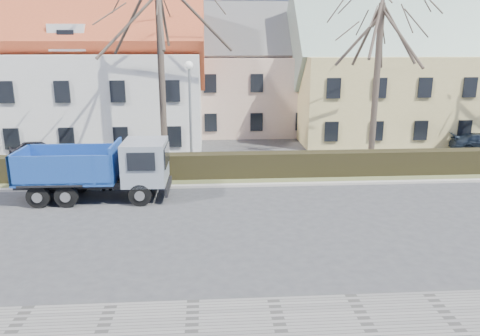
{
  "coord_description": "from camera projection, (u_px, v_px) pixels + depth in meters",
  "views": [
    {
      "loc": [
        0.52,
        -17.61,
        7.03
      ],
      "look_at": [
        1.86,
        2.23,
        1.6
      ],
      "focal_mm": 35.0,
      "sensor_mm": 36.0,
      "label": 1
    }
  ],
  "objects": [
    {
      "name": "dump_truck",
      "position": [
        89.0,
        170.0,
        21.14
      ],
      "size": [
        6.99,
        2.67,
        2.78
      ],
      "primitive_type": null,
      "rotation": [
        0.0,
        0.0,
        -0.01
      ],
      "color": "navy",
      "rests_on": "ground"
    },
    {
      "name": "tree_2",
      "position": [
        377.0,
        69.0,
        26.15
      ],
      "size": [
        8.0,
        8.0,
        11.0
      ],
      "primitive_type": null,
      "color": "#3D322A",
      "rests_on": "ground"
    },
    {
      "name": "grass_strip",
      "position": [
        200.0,
        177.0,
        24.72
      ],
      "size": [
        80.0,
        3.0,
        0.1
      ],
      "primitive_type": "cube",
      "color": "#515831",
      "rests_on": "ground"
    },
    {
      "name": "parked_car_a",
      "position": [
        40.0,
        149.0,
        28.71
      ],
      "size": [
        3.59,
        1.64,
        1.19
      ],
      "primitive_type": "imported",
      "rotation": [
        0.0,
        0.0,
        1.5
      ],
      "color": "black",
      "rests_on": "ground"
    },
    {
      "name": "tree_1",
      "position": [
        161.0,
        54.0,
        25.15
      ],
      "size": [
        9.2,
        9.2,
        12.65
      ],
      "primitive_type": null,
      "color": "#3D322A",
      "rests_on": "ground"
    },
    {
      "name": "building_white",
      "position": [
        11.0,
        75.0,
        32.07
      ],
      "size": [
        26.8,
        10.8,
        9.5
      ],
      "primitive_type": null,
      "color": "silver",
      "rests_on": "ground"
    },
    {
      "name": "building_yellow",
      "position": [
        414.0,
        79.0,
        35.06
      ],
      "size": [
        18.8,
        10.8,
        8.5
      ],
      "primitive_type": null,
      "color": "tan",
      "rests_on": "ground"
    },
    {
      "name": "building_pink",
      "position": [
        252.0,
        80.0,
        37.22
      ],
      "size": [
        10.8,
        8.8,
        8.0
      ],
      "primitive_type": null,
      "color": "#CCA690",
      "rests_on": "ground"
    },
    {
      "name": "ground",
      "position": [
        198.0,
        222.0,
        18.77
      ],
      "size": [
        120.0,
        120.0,
        0.0
      ],
      "primitive_type": "plane",
      "color": "#353537"
    },
    {
      "name": "cart_frame",
      "position": [
        102.0,
        185.0,
        22.51
      ],
      "size": [
        0.77,
        0.5,
        0.66
      ],
      "primitive_type": null,
      "rotation": [
        0.0,
        0.0,
        0.13
      ],
      "color": "silver",
      "rests_on": "ground"
    },
    {
      "name": "hedge",
      "position": [
        200.0,
        167.0,
        24.37
      ],
      "size": [
        60.0,
        0.9,
        1.3
      ],
      "primitive_type": "cube",
      "color": "black",
      "rests_on": "ground"
    },
    {
      "name": "curb_far",
      "position": [
        199.0,
        186.0,
        23.18
      ],
      "size": [
        80.0,
        0.3,
        0.12
      ],
      "primitive_type": "cube",
      "color": "#AAA399",
      "rests_on": "ground"
    },
    {
      "name": "streetlight",
      "position": [
        190.0,
        119.0,
        24.67
      ],
      "size": [
        0.48,
        0.48,
        6.1
      ],
      "primitive_type": null,
      "color": "gray",
      "rests_on": "ground"
    }
  ]
}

